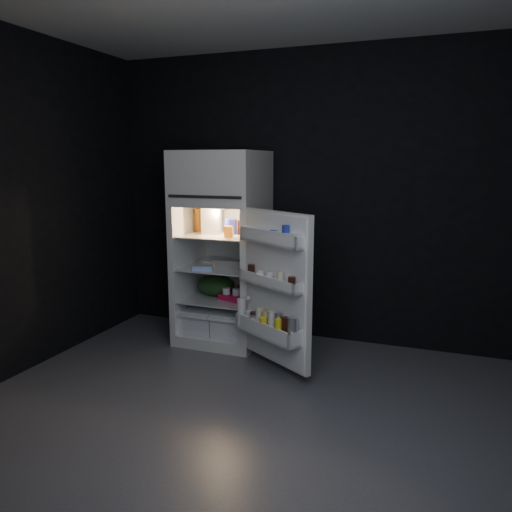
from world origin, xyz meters
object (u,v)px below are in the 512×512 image
at_px(milk_jug, 212,221).
at_px(yogurt_tray, 232,297).
at_px(fridge_door, 274,292).
at_px(refrigerator, 223,241).
at_px(egg_carton, 231,264).

xyz_separation_m(milk_jug, yogurt_tray, (0.23, -0.06, -0.69)).
relative_size(fridge_door, yogurt_tray, 4.97).
bearing_deg(milk_jug, fridge_door, -48.85).
distance_m(fridge_door, yogurt_tray, 0.78).
xyz_separation_m(refrigerator, fridge_door, (0.70, -0.58, -0.28)).
height_order(fridge_door, egg_carton, fridge_door).
relative_size(fridge_door, egg_carton, 3.76).
relative_size(milk_jug, egg_carton, 0.74).
bearing_deg(fridge_door, milk_jug, 145.64).
height_order(milk_jug, yogurt_tray, milk_jug).
height_order(fridge_door, yogurt_tray, fridge_door).
bearing_deg(refrigerator, milk_jug, -158.32).
relative_size(refrigerator, yogurt_tray, 7.25).
relative_size(egg_carton, yogurt_tray, 1.32).
distance_m(refrigerator, milk_jug, 0.22).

